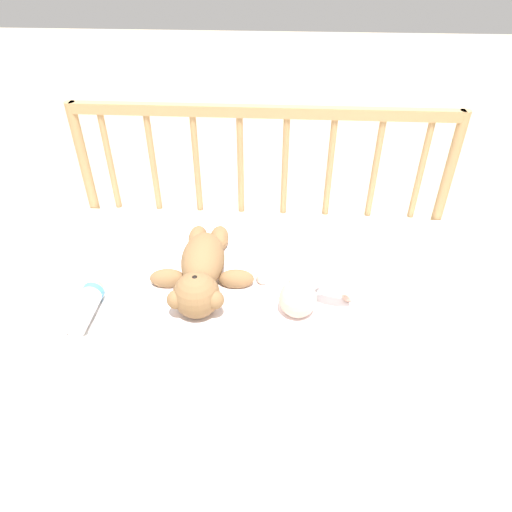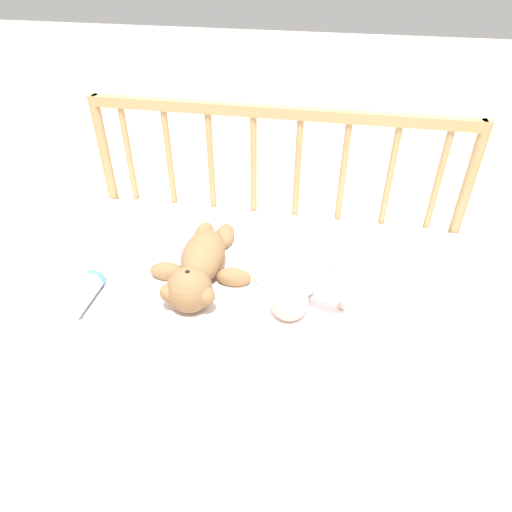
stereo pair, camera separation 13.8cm
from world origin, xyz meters
The scene contains 7 objects.
ground_plane centered at (0.00, 0.00, 0.00)m, with size 12.00×12.00×0.00m, color #C6B293.
crib_mattress centered at (0.00, 0.00, 0.22)m, with size 1.32×0.65×0.45m.
crib_rail centered at (0.00, 0.35, 0.59)m, with size 1.32×0.04×0.84m.
blanket centered at (0.00, -0.04, 0.45)m, with size 0.85×0.53×0.01m.
teddy_bear centered at (-0.16, -0.08, 0.50)m, with size 0.31×0.44×0.13m.
baby centered at (0.16, -0.06, 0.49)m, with size 0.29×0.41×0.10m.
baby_bottle centered at (-0.45, -0.22, 0.48)m, with size 0.06×0.19×0.06m.
Camera 1 is at (0.07, -1.11, 1.34)m, focal length 32.00 mm.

